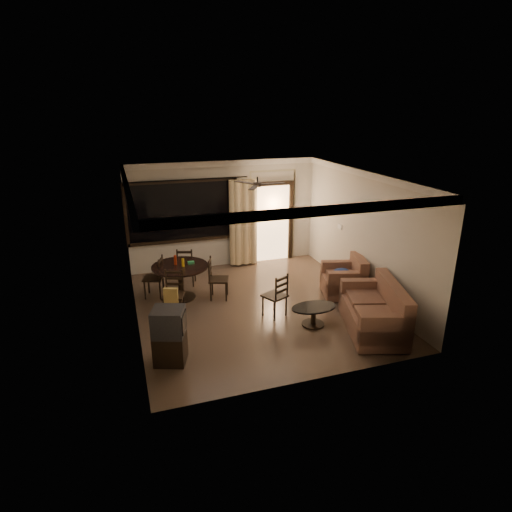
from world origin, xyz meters
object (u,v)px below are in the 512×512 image
object	(u,v)px
tv_cabinet	(170,336)
sofa	(376,313)
dining_chair_south	(174,302)
dining_chair_north	(187,273)
dining_chair_east	(218,286)
dining_table	(180,273)
dining_chair_west	(155,285)
side_chair	(275,303)
armchair	(346,280)
coffee_table	(314,313)

from	to	relation	value
tv_cabinet	sofa	bearing A→B (deg)	16.83
dining_chair_south	dining_chair_north	distance (m)	1.64
dining_chair_east	dining_chair_north	size ratio (longest dim) A/B	1.00
dining_table	dining_chair_west	world-z (taller)	dining_table
dining_chair_east	dining_chair_south	world-z (taller)	same
tv_cabinet	side_chair	bearing A→B (deg)	43.38
sofa	armchair	size ratio (longest dim) A/B	1.79
sofa	coffee_table	bearing A→B (deg)	168.43
tv_cabinet	coffee_table	xyz separation A→B (m)	(2.84, 0.42, -0.23)
side_chair	armchair	bearing A→B (deg)	167.87
dining_chair_east	dining_table	bearing A→B (deg)	89.93
dining_chair_north	tv_cabinet	bearing A→B (deg)	94.54
dining_table	tv_cabinet	bearing A→B (deg)	-102.87
dining_chair_west	armchair	xyz separation A→B (m)	(4.14, -1.28, 0.09)
dining_table	coffee_table	bearing A→B (deg)	-42.43
dining_chair_east	dining_chair_south	distance (m)	1.20
sofa	dining_chair_east	bearing A→B (deg)	154.00
dining_table	tv_cabinet	distance (m)	2.56
dining_chair_south	tv_cabinet	size ratio (longest dim) A/B	0.97
armchair	dining_chair_south	bearing A→B (deg)	-167.14
dining_chair_east	sofa	xyz separation A→B (m)	(2.52, -2.38, 0.09)
dining_table	dining_chair_south	bearing A→B (deg)	-108.87
sofa	coffee_table	world-z (taller)	sofa
armchair	sofa	bearing A→B (deg)	-83.48
dining_chair_west	tv_cabinet	distance (m)	2.77
coffee_table	side_chair	distance (m)	0.84
tv_cabinet	armchair	xyz separation A→B (m)	(4.15, 1.49, -0.13)
sofa	dining_chair_south	bearing A→B (deg)	170.23
dining_chair_north	side_chair	size ratio (longest dim) A/B	1.00
dining_table	coffee_table	xyz separation A→B (m)	(2.27, -2.08, -0.35)
dining_chair_north	side_chair	distance (m)	2.65
dining_chair_south	armchair	distance (m)	3.86
tv_cabinet	coffee_table	bearing A→B (deg)	27.49
sofa	side_chair	distance (m)	2.01
dining_chair_north	side_chair	bearing A→B (deg)	141.70
dining_table	side_chair	world-z (taller)	dining_table
dining_chair_south	side_chair	bearing A→B (deg)	0.08
dining_chair_south	tv_cabinet	bearing A→B (deg)	-81.08
dining_chair_south	dining_chair_north	size ratio (longest dim) A/B	1.00
dining_table	armchair	distance (m)	3.73
side_chair	dining_chair_east	bearing A→B (deg)	-79.38
dining_table	tv_cabinet	xyz separation A→B (m)	(-0.57, -2.49, -0.12)
sofa	dining_chair_north	bearing A→B (deg)	149.40
armchair	side_chair	size ratio (longest dim) A/B	1.15
dining_chair_south	sofa	distance (m)	4.04
coffee_table	tv_cabinet	bearing A→B (deg)	-171.69
dining_chair_west	dining_chair_north	distance (m)	0.94
dining_chair_south	side_chair	distance (m)	2.08
tv_cabinet	dining_chair_west	bearing A→B (deg)	108.97
armchair	dining_chair_east	bearing A→B (deg)	-179.06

